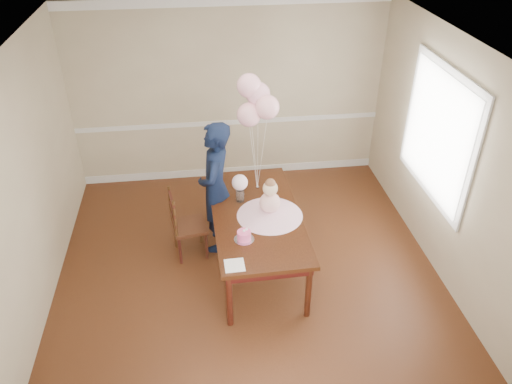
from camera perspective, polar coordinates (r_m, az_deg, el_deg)
name	(u,v)px	position (r m, az deg, el deg)	size (l,w,h in m)	color
floor	(250,282)	(5.96, -0.66, -10.24)	(4.50, 5.00, 0.00)	#381B0E
ceiling	(248,56)	(4.56, -0.88, 15.31)	(4.50, 5.00, 0.02)	silver
wall_back	(229,94)	(7.36, -3.10, 11.16)	(4.50, 0.02, 2.70)	tan
wall_left	(22,201)	(5.40, -25.20, -0.93)	(0.02, 5.00, 2.70)	tan
wall_right	(456,171)	(5.80, 21.93, 2.27)	(0.02, 5.00, 2.70)	tan
chair_rail_trim	(230,122)	(7.53, -2.99, 7.95)	(4.50, 0.02, 0.07)	silver
crown_molding	(226,1)	(6.97, -3.43, 20.93)	(4.50, 0.02, 0.12)	white
baseboard_trim	(231,171)	(7.92, -2.82, 2.44)	(4.50, 0.02, 0.12)	silver
window_frame	(438,134)	(6.08, 20.10, 6.29)	(0.02, 1.66, 1.56)	silver
window_blinds	(437,134)	(6.07, 19.94, 6.29)	(0.01, 1.50, 1.40)	white
dining_table_top	(256,216)	(5.76, 0.02, -2.73)	(1.00, 1.99, 0.05)	black
table_apron	(256,221)	(5.80, 0.02, -3.33)	(0.90, 1.89, 0.10)	black
table_leg_fl	(229,300)	(5.27, -3.05, -12.23)	(0.07, 0.07, 0.70)	black
table_leg_fr	(308,291)	(5.38, 6.02, -11.23)	(0.07, 0.07, 0.70)	black
table_leg_bl	(215,202)	(6.68, -4.71, -1.09)	(0.07, 0.07, 0.70)	black
table_leg_br	(276,196)	(6.77, 2.36, -0.50)	(0.07, 0.07, 0.70)	black
baby_skirt	(270,212)	(5.69, 1.59, -2.28)	(0.76, 0.76, 0.10)	#F0B1CF
baby_torso	(270,202)	(5.62, 1.61, -1.20)	(0.24, 0.24, 0.24)	#FFA1C7
baby_head	(270,188)	(5.52, 1.64, 0.42)	(0.17, 0.17, 0.17)	beige
baby_hair	(270,184)	(5.48, 1.65, 0.95)	(0.12, 0.12, 0.12)	brown
cake_platter	(244,239)	(5.36, -1.37, -5.44)	(0.22, 0.22, 0.01)	#B9B9BE
birthday_cake	(244,235)	(5.33, -1.38, -4.99)	(0.15, 0.15, 0.10)	#FC4F9A
cake_flower_a	(244,231)	(5.29, -1.38, -4.43)	(0.03, 0.03, 0.03)	white
cake_flower_b	(247,229)	(5.31, -1.09, -4.27)	(0.03, 0.03, 0.03)	white
rose_vase_near	(240,195)	(5.92, -1.84, -0.37)	(0.10, 0.10, 0.16)	silver
roses_near	(240,182)	(5.83, -1.87, 1.10)	(0.19, 0.19, 0.19)	#FED5DC
napkin	(235,265)	(5.05, -2.47, -8.37)	(0.20, 0.20, 0.01)	white
balloon_weight	(257,187)	(6.20, 0.17, 0.54)	(0.04, 0.04, 0.02)	#B8B9BD
balloon_a	(249,115)	(5.72, -0.81, 8.82)	(0.28, 0.28, 0.28)	#FFB4C6
balloon_b	(267,107)	(5.66, 1.28, 9.66)	(0.28, 0.28, 0.28)	#FFB4C4
balloon_c	(258,94)	(5.74, 0.24, 11.11)	(0.28, 0.28, 0.28)	#EFA9C5
balloon_d	(249,86)	(5.71, -0.80, 12.06)	(0.28, 0.28, 0.28)	#FFB4CD
balloon_ribbon_a	(253,158)	(5.98, -0.29, 3.88)	(0.00, 0.00, 0.84)	white
balloon_ribbon_b	(262,155)	(5.94, 0.69, 4.26)	(0.00, 0.00, 0.94)	white
balloon_ribbon_c	(258,149)	(5.98, 0.20, 4.99)	(0.00, 0.00, 1.04)	white
balloon_ribbon_d	(254,145)	(5.96, -0.29, 5.42)	(0.00, 0.00, 1.14)	white
dining_chair_seat	(190,226)	(6.17, -7.60, -3.91)	(0.40, 0.40, 0.05)	#3C1C10
chair_leg_fl	(180,251)	(6.15, -8.67, -6.65)	(0.04, 0.04, 0.39)	#35120E
chair_leg_fr	(207,246)	(6.19, -5.67, -6.11)	(0.04, 0.04, 0.39)	#33140E
chair_leg_bl	(176,235)	(6.41, -9.18, -4.85)	(0.04, 0.04, 0.39)	#3E2310
chair_leg_br	(201,230)	(6.44, -6.31, -4.34)	(0.04, 0.04, 0.39)	#39210F
chair_back_post_l	(175,219)	(5.86, -9.23, -3.08)	(0.04, 0.04, 0.51)	#37200F
chair_back_post_r	(171,204)	(6.13, -9.74, -1.35)	(0.04, 0.04, 0.51)	#361F0E
chair_slat_low	(174,219)	(6.06, -9.40, -3.04)	(0.03, 0.36, 0.05)	black
chair_slat_mid	(173,209)	(5.97, -9.52, -1.91)	(0.03, 0.36, 0.05)	black
chair_slat_top	(171,199)	(5.89, -9.65, -0.75)	(0.03, 0.36, 0.05)	#35130E
woman	(216,188)	(6.02, -4.64, 0.44)	(0.62, 0.41, 1.71)	black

